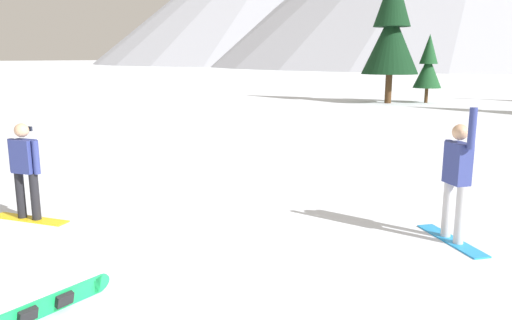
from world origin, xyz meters
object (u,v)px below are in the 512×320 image
(loose_snowboard_near_right, at_px, (45,307))
(pine_tree_twin, at_px, (391,30))
(snowboarder_midground, at_px, (457,178))
(snowboarder_foreground, at_px, (25,170))
(pine_tree_tall, at_px, (428,66))

(loose_snowboard_near_right, distance_m, pine_tree_twin, 28.76)
(loose_snowboard_near_right, bearing_deg, snowboarder_midground, 51.85)
(snowboarder_foreground, distance_m, loose_snowboard_near_right, 3.87)
(snowboarder_foreground, distance_m, pine_tree_twin, 26.29)
(snowboarder_foreground, distance_m, pine_tree_tall, 27.53)
(loose_snowboard_near_right, bearing_deg, pine_tree_tall, 92.02)
(snowboarder_foreground, relative_size, snowboarder_midground, 0.81)
(pine_tree_twin, bearing_deg, pine_tree_tall, 33.43)
(pine_tree_twin, bearing_deg, loose_snowboard_near_right, -83.72)
(pine_tree_tall, bearing_deg, snowboarder_midground, -79.47)
(snowboarder_foreground, xyz_separation_m, loose_snowboard_near_right, (3.08, -2.20, -0.77))
(pine_tree_twin, bearing_deg, snowboarder_foreground, -89.94)
(snowboarder_foreground, xyz_separation_m, snowboarder_midground, (6.69, 2.39, 0.10))
(snowboarder_midground, bearing_deg, pine_tree_tall, 100.53)
(pine_tree_twin, bearing_deg, snowboarder_midground, -74.14)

